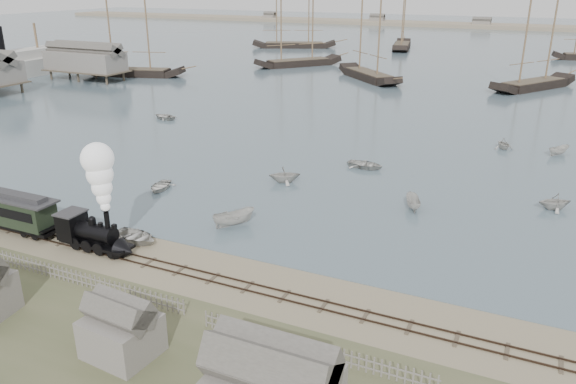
% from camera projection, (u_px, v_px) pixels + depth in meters
% --- Properties ---
extents(ground, '(600.00, 600.00, 0.00)m').
position_uv_depth(ground, '(205.00, 262.00, 44.85)').
color(ground, gray).
rests_on(ground, ground).
extents(harbor_water, '(600.00, 336.00, 0.06)m').
position_uv_depth(harbor_water, '(481.00, 46.00, 188.87)').
color(harbor_water, slate).
rests_on(harbor_water, ground).
extents(rail_track, '(120.00, 1.80, 0.16)m').
position_uv_depth(rail_track, '(190.00, 273.00, 43.14)').
color(rail_track, '#32241B').
rests_on(rail_track, ground).
extents(picket_fence_west, '(19.00, 0.10, 1.20)m').
position_uv_depth(picket_fence_west, '(78.00, 285.00, 41.48)').
color(picket_fence_west, slate).
rests_on(picket_fence_west, ground).
extents(picket_fence_east, '(15.00, 0.10, 1.20)m').
position_uv_depth(picket_fence_east, '(313.00, 357.00, 33.56)').
color(picket_fence_east, slate).
rests_on(picket_fence_east, ground).
extents(shed_mid, '(4.00, 3.50, 3.60)m').
position_uv_depth(shed_mid, '(124.00, 354.00, 33.89)').
color(shed_mid, slate).
rests_on(shed_mid, ground).
extents(far_spit, '(500.00, 20.00, 1.80)m').
position_uv_depth(far_spit, '(504.00, 28.00, 256.66)').
color(far_spit, gray).
rests_on(far_spit, ground).
extents(locomotive, '(7.18, 2.68, 8.95)m').
position_uv_depth(locomotive, '(99.00, 206.00, 45.04)').
color(locomotive, black).
rests_on(locomotive, ground).
extents(beached_dinghy, '(3.80, 4.85, 0.91)m').
position_uv_depth(beached_dinghy, '(136.00, 236.00, 48.29)').
color(beached_dinghy, '#B9B8B0').
rests_on(beached_dinghy, ground).
extents(steamship, '(11.66, 52.76, 11.45)m').
position_uv_depth(steamship, '(0.00, 53.00, 124.68)').
color(steamship, '#B9B8B0').
rests_on(steamship, harbor_water).
extents(rowboat_0, '(4.13, 3.30, 0.76)m').
position_uv_depth(rowboat_0, '(160.00, 186.00, 60.02)').
color(rowboat_0, '#B9B8B0').
rests_on(rowboat_0, harbor_water).
extents(rowboat_1, '(4.35, 4.52, 1.83)m').
position_uv_depth(rowboat_1, '(285.00, 174.00, 61.96)').
color(rowboat_1, '#B9B8B0').
rests_on(rowboat_1, harbor_water).
extents(rowboat_2, '(3.54, 2.42, 1.28)m').
position_uv_depth(rowboat_2, '(413.00, 203.00, 54.84)').
color(rowboat_2, '#B9B8B0').
rests_on(rowboat_2, harbor_water).
extents(rowboat_3, '(3.47, 4.60, 0.90)m').
position_uv_depth(rowboat_3, '(365.00, 164.00, 66.82)').
color(rowboat_3, '#B9B8B0').
rests_on(rowboat_3, harbor_water).
extents(rowboat_4, '(3.96, 4.14, 1.69)m').
position_uv_depth(rowboat_4, '(555.00, 201.00, 54.71)').
color(rowboat_4, '#B9B8B0').
rests_on(rowboat_4, harbor_water).
extents(rowboat_5, '(3.21, 3.00, 1.24)m').
position_uv_depth(rowboat_5, '(559.00, 150.00, 71.68)').
color(rowboat_5, '#B9B8B0').
rests_on(rowboat_5, harbor_water).
extents(rowboat_6, '(3.80, 4.71, 0.86)m').
position_uv_depth(rowboat_6, '(164.00, 116.00, 90.38)').
color(rowboat_6, '#B9B8B0').
rests_on(rowboat_6, harbor_water).
extents(rowboat_7, '(3.71, 3.60, 1.49)m').
position_uv_depth(rowboat_7, '(504.00, 144.00, 74.21)').
color(rowboat_7, '#B9B8B0').
rests_on(rowboat_7, harbor_water).
extents(rowboat_8, '(4.05, 3.72, 1.55)m').
position_uv_depth(rowboat_8, '(234.00, 218.00, 51.01)').
color(rowboat_8, '#B9B8B0').
rests_on(rowboat_8, harbor_water).
extents(schooner_0, '(24.12, 11.82, 20.00)m').
position_uv_depth(schooner_0, '(130.00, 32.00, 126.95)').
color(schooner_0, black).
rests_on(schooner_0, harbor_water).
extents(schooner_1, '(18.87, 21.42, 20.00)m').
position_uv_depth(schooner_1, '(299.00, 26.00, 141.92)').
color(schooner_1, black).
rests_on(schooner_1, harbor_water).
extents(schooner_2, '(19.53, 19.83, 20.00)m').
position_uv_depth(schooner_2, '(371.00, 33.00, 122.41)').
color(schooner_2, black).
rests_on(schooner_2, harbor_water).
extents(schooner_3, '(16.39, 22.05, 20.00)m').
position_uv_depth(schooner_3, '(540.00, 39.00, 111.66)').
color(schooner_3, black).
rests_on(schooner_3, harbor_water).
extents(schooner_6, '(27.36, 16.57, 20.00)m').
position_uv_depth(schooner_6, '(294.00, 16.00, 180.83)').
color(schooner_6, black).
rests_on(schooner_6, harbor_water).
extents(schooner_7, '(9.72, 23.96, 20.00)m').
position_uv_depth(schooner_7, '(404.00, 17.00, 177.59)').
color(schooner_7, black).
rests_on(schooner_7, harbor_water).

